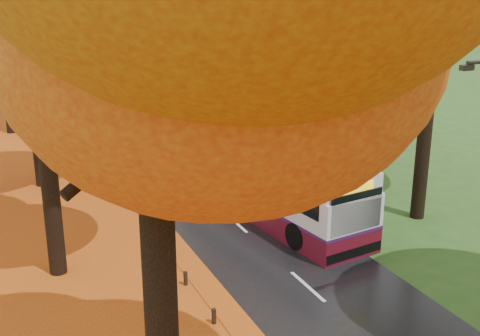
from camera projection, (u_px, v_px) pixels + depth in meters
road at (183, 176)px, 31.53m from camera, size 6.50×90.00×0.04m
centre_line at (183, 175)px, 31.52m from camera, size 0.12×90.00×0.01m
leaf_verge at (0, 201)px, 28.04m from camera, size 12.00×90.00×0.02m
leaf_drift at (125, 183)px, 30.34m from camera, size 0.90×90.00×0.01m
streetlamp_mid at (216, 69)px, 35.99m from camera, size 2.45×0.18×8.00m
streetlamp_far at (127, 37)px, 55.15m from camera, size 2.45×0.18×8.00m
bus at (265, 175)px, 26.35m from camera, size 4.26×12.10×3.12m
car_white at (101, 128)px, 38.35m from camera, size 2.81×4.54×1.44m
car_silver at (83, 110)px, 44.11m from camera, size 2.49×4.00×1.25m
car_dark at (64, 89)px, 52.22m from camera, size 2.45×4.64×1.28m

